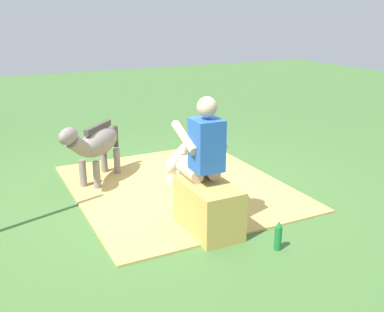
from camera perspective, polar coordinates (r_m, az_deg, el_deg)
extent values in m
plane|color=#426B33|center=(5.48, -3.86, -5.25)|extent=(24.00, 24.00, 0.00)
cube|color=tan|center=(5.73, -1.78, -4.00)|extent=(2.91, 2.55, 0.02)
cube|color=tan|center=(4.57, 2.10, -6.62)|extent=(0.77, 0.45, 0.51)
cylinder|color=#D8AD8C|center=(4.62, -0.38, -1.97)|extent=(0.40, 0.15, 0.14)
cylinder|color=#D8AD8C|center=(4.91, -1.34, -4.83)|extent=(0.11, 0.11, 0.51)
cube|color=black|center=(5.00, -1.32, -7.22)|extent=(0.22, 0.11, 0.06)
cylinder|color=#D8AD8C|center=(4.70, 1.85, -1.62)|extent=(0.40, 0.15, 0.14)
cylinder|color=#D8AD8C|center=(4.98, 0.78, -4.45)|extent=(0.11, 0.11, 0.51)
cube|color=black|center=(5.07, 0.77, -6.82)|extent=(0.22, 0.11, 0.06)
cube|color=#2659B2|center=(4.38, 1.88, 1.45)|extent=(0.31, 0.29, 0.52)
cylinder|color=#D8AD8C|center=(4.46, -0.99, 2.42)|extent=(0.50, 0.11, 0.26)
cylinder|color=#D8AD8C|center=(4.59, 2.68, 2.88)|extent=(0.50, 0.11, 0.26)
sphere|color=#D8AD8C|center=(4.29, 1.94, 6.32)|extent=(0.20, 0.20, 0.20)
ellipsoid|color=slate|center=(5.91, -11.86, 1.79)|extent=(0.83, 0.82, 0.34)
cylinder|color=slate|center=(5.74, -12.10, -2.47)|extent=(0.09, 0.09, 0.37)
cylinder|color=slate|center=(5.84, -13.81, -2.25)|extent=(0.09, 0.09, 0.37)
cylinder|color=slate|center=(6.21, -9.59, -0.75)|extent=(0.09, 0.09, 0.37)
cylinder|color=slate|center=(6.30, -11.21, -0.57)|extent=(0.09, 0.09, 0.37)
cylinder|color=slate|center=(5.47, -14.45, 1.36)|extent=(0.39, 0.38, 0.33)
ellipsoid|color=slate|center=(5.28, -15.60, 2.48)|extent=(0.34, 0.34, 0.20)
cube|color=#433D3A|center=(5.86, -11.98, 3.57)|extent=(0.47, 0.46, 0.08)
cylinder|color=#433D3A|center=(6.32, -9.77, 2.51)|extent=(0.07, 0.07, 0.30)
ellipsoid|color=beige|center=(6.30, -0.64, -0.26)|extent=(0.93, 0.88, 0.36)
cube|color=beige|center=(5.86, -1.97, -3.09)|extent=(0.37, 0.36, 0.10)
cylinder|color=beige|center=(5.77, -2.04, -1.41)|extent=(0.33, 0.32, 0.30)
ellipsoid|color=beige|center=(5.58, -2.56, -1.23)|extent=(0.33, 0.32, 0.20)
cube|color=#F2EDC5|center=(6.17, -0.83, 1.27)|extent=(0.39, 0.35, 0.08)
cylinder|color=#197233|center=(4.36, 10.98, -10.30)|extent=(0.07, 0.07, 0.24)
cone|color=#197233|center=(4.29, 11.10, -8.54)|extent=(0.06, 0.06, 0.06)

